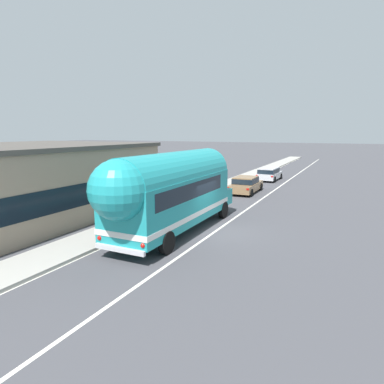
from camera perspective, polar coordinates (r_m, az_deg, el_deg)
ground_plane at (r=17.64m, az=4.03°, el=-6.64°), size 300.00×300.00×0.00m
lane_markings at (r=29.24m, az=9.85°, el=-0.02°), size 3.70×80.00×0.01m
sidewalk_slab at (r=28.37m, az=2.78°, el=-0.04°), size 2.27×90.00×0.15m
roadside_building at (r=22.72m, az=-28.55°, el=1.55°), size 11.25×16.13×4.34m
painted_bus at (r=16.48m, az=-3.68°, el=0.41°), size 2.61×11.26×4.12m
car_lead at (r=28.79m, az=9.09°, el=1.34°), size 2.05×4.65×1.37m
car_second at (r=36.58m, az=12.96°, el=3.13°), size 1.98×4.40×1.37m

